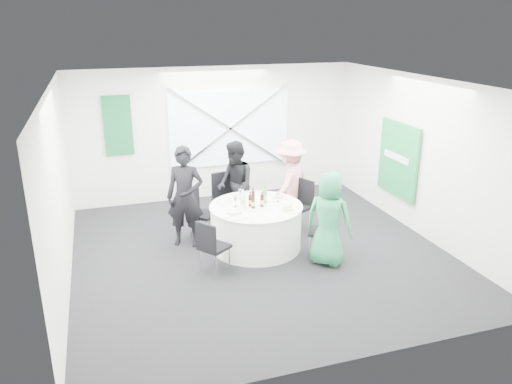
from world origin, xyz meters
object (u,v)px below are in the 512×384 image
object	(u,v)px
person_man_back_left	(185,197)
person_woman_green	(329,219)
banquet_table	(256,227)
chair_back	(225,194)
person_man_back	(235,185)
chair_back_right	(300,201)
chair_front_left	(211,244)
chair_back_left	(199,209)
clear_water_bottle	(243,200)
green_water_bottle	(265,196)
person_woman_pink	(290,183)
chair_front_right	(327,228)

from	to	relation	value
person_man_back_left	person_woman_green	size ratio (longest dim) A/B	1.15
person_woman_green	banquet_table	bearing A→B (deg)	-0.00
chair_back	person_man_back	xyz separation A→B (m)	(0.16, -0.16, 0.22)
chair_back_right	person_woman_green	distance (m)	1.38
chair_back_right	person_man_back	xyz separation A→B (m)	(-1.07, 0.57, 0.25)
chair_back	chair_front_left	world-z (taller)	chair_back
chair_back_left	chair_front_left	world-z (taller)	chair_back_left
chair_back_right	clear_water_bottle	xyz separation A→B (m)	(-1.23, -0.46, 0.32)
person_man_back_left	green_water_bottle	bearing A→B (deg)	5.72
chair_back	person_woman_pink	xyz separation A→B (m)	(1.15, -0.40, 0.23)
banquet_table	person_man_back_left	xyz separation A→B (m)	(-1.10, 0.48, 0.49)
chair_front_right	chair_back	bearing A→B (deg)	-112.18
banquet_table	clear_water_bottle	bearing A→B (deg)	-179.24
chair_front_left	person_man_back_left	size ratio (longest dim) A/B	0.50
person_woman_green	clear_water_bottle	xyz separation A→B (m)	(-1.13, 0.90, 0.12)
chair_front_right	person_woman_pink	bearing A→B (deg)	-142.49
banquet_table	chair_front_left	bearing A→B (deg)	-143.37
chair_back_left	green_water_bottle	size ratio (longest dim) A/B	2.91
chair_back_right	chair_front_left	size ratio (longest dim) A/B	1.11
chair_front_left	person_man_back	bearing A→B (deg)	-63.19
chair_back_left	chair_front_right	world-z (taller)	chair_back_left
person_woman_green	clear_water_bottle	world-z (taller)	person_woman_green
chair_back_right	chair_front_left	bearing A→B (deg)	-83.92
chair_back_left	person_woman_pink	bearing A→B (deg)	-46.57
person_woman_green	clear_water_bottle	distance (m)	1.45
chair_back	banquet_table	bearing A→B (deg)	-90.00
chair_front_right	chair_front_left	bearing A→B (deg)	-54.78
chair_back_right	person_man_back_left	distance (m)	2.12
person_man_back	person_woman_pink	world-z (taller)	person_woman_pink
person_man_back	clear_water_bottle	world-z (taller)	person_man_back
chair_front_right	clear_water_bottle	bearing A→B (deg)	-84.49
chair_front_left	person_man_back	xyz separation A→B (m)	(0.87, 1.73, 0.31)
person_woman_pink	green_water_bottle	xyz separation A→B (m)	(-0.74, -0.73, 0.07)
green_water_bottle	chair_back_left	bearing A→B (deg)	146.97
chair_back_left	chair_back_right	bearing A→B (deg)	-57.05
chair_front_right	chair_back_left	bearing A→B (deg)	-92.85
banquet_table	clear_water_bottle	xyz separation A→B (m)	(-0.23, -0.00, 0.50)
chair_back_right	person_man_back_left	size ratio (longest dim) A/B	0.55
person_woman_pink	green_water_bottle	distance (m)	1.04
chair_back_left	chair_front_right	xyz separation A→B (m)	(1.81, -1.41, -0.02)
chair_back	chair_front_left	distance (m)	2.02
chair_back_left	person_man_back	distance (m)	0.87
person_woman_green	person_man_back	bearing A→B (deg)	-18.43
banquet_table	chair_back	distance (m)	1.23
green_water_bottle	person_man_back	bearing A→B (deg)	104.39
chair_back	green_water_bottle	xyz separation A→B (m)	(0.40, -1.13, 0.30)
chair_front_right	clear_water_bottle	size ratio (longest dim) A/B	2.85
chair_front_left	chair_front_right	bearing A→B (deg)	-126.52
person_man_back_left	person_woman_pink	world-z (taller)	person_man_back_left
chair_front_left	person_man_back	distance (m)	1.96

